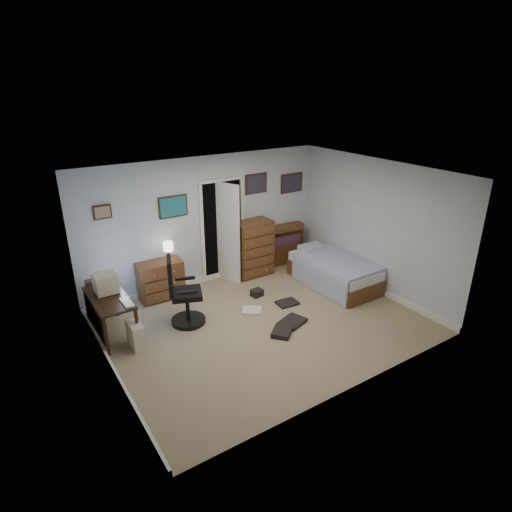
{
  "coord_description": "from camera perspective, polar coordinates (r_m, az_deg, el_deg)",
  "views": [
    {
      "loc": [
        -3.48,
        -5.14,
        3.78
      ],
      "look_at": [
        0.06,
        0.3,
        1.1
      ],
      "focal_mm": 30.0,
      "sensor_mm": 36.0,
      "label": 1
    }
  ],
  "objects": [
    {
      "name": "wall_posters",
      "position": [
        8.44,
        -3.32,
        8.47
      ],
      "size": [
        4.38,
        0.04,
        0.6
      ],
      "color": "#331E11",
      "rests_on": "floor"
    },
    {
      "name": "doorway",
      "position": [
        8.79,
        -5.42,
        3.93
      ],
      "size": [
        0.96,
        1.12,
        2.05
      ],
      "color": "black",
      "rests_on": "floor"
    },
    {
      "name": "computer_desk",
      "position": [
        7.09,
        -19.55,
        -6.42
      ],
      "size": [
        0.55,
        1.17,
        0.67
      ],
      "rotation": [
        0.0,
        0.0,
        0.01
      ],
      "color": "black",
      "rests_on": "floor"
    },
    {
      "name": "floor",
      "position": [
        7.27,
        0.93,
        -8.96
      ],
      "size": [
        5.0,
        4.0,
        0.02
      ],
      "primitive_type": "cube",
      "color": "tan",
      "rests_on": "ground"
    },
    {
      "name": "headboard_bookcase",
      "position": [
        9.35,
        3.55,
        1.66
      ],
      "size": [
        0.99,
        0.31,
        0.88
      ],
      "rotation": [
        0.0,
        0.0,
        -0.06
      ],
      "color": "brown",
      "rests_on": "floor"
    },
    {
      "name": "media_stack",
      "position": [
        7.73,
        -20.93,
        -5.46
      ],
      "size": [
        0.15,
        0.15,
        0.71
      ],
      "primitive_type": "cube",
      "rotation": [
        0.0,
        0.0,
        0.05
      ],
      "color": "maroon",
      "rests_on": "floor"
    },
    {
      "name": "crt_monitor",
      "position": [
        7.1,
        -19.4,
        -3.45
      ],
      "size": [
        0.35,
        0.33,
        0.32
      ],
      "rotation": [
        0.0,
        0.0,
        0.01
      ],
      "color": "beige",
      "rests_on": "computer_desk"
    },
    {
      "name": "office_chair",
      "position": [
        7.15,
        -9.73,
        -5.61
      ],
      "size": [
        0.74,
        0.74,
        1.18
      ],
      "rotation": [
        0.0,
        0.0,
        -0.37
      ],
      "color": "black",
      "rests_on": "floor"
    },
    {
      "name": "keyboard",
      "position": [
        6.76,
        -16.85,
        -5.92
      ],
      "size": [
        0.14,
        0.36,
        0.02
      ],
      "primitive_type": "cube",
      "rotation": [
        0.0,
        0.0,
        0.01
      ],
      "color": "beige",
      "rests_on": "computer_desk"
    },
    {
      "name": "pc_tower",
      "position": [
        6.83,
        -15.72,
        -10.12
      ],
      "size": [
        0.19,
        0.38,
        0.4
      ],
      "rotation": [
        0.0,
        0.0,
        0.01
      ],
      "color": "beige",
      "rests_on": "floor"
    },
    {
      "name": "tall_dresser",
      "position": [
        8.78,
        -0.46,
        1.05
      ],
      "size": [
        0.79,
        0.47,
        1.16
      ],
      "primitive_type": "cube",
      "rotation": [
        0.0,
        0.0,
        0.01
      ],
      "color": "brown",
      "rests_on": "floor"
    },
    {
      "name": "table_lamp",
      "position": [
        7.9,
        -11.63,
        1.2
      ],
      "size": [
        0.19,
        0.19,
        0.35
      ],
      "rotation": [
        0.0,
        0.0,
        -0.04
      ],
      "color": "gold",
      "rests_on": "low_dresser"
    },
    {
      "name": "bed",
      "position": [
        8.57,
        10.28,
        -1.99
      ],
      "size": [
        1.0,
        1.85,
        0.6
      ],
      "rotation": [
        0.0,
        0.0,
        -0.0
      ],
      "color": "brown",
      "rests_on": "floor"
    },
    {
      "name": "low_dresser",
      "position": [
        8.08,
        -12.6,
        -3.18
      ],
      "size": [
        0.83,
        0.44,
        0.72
      ],
      "primitive_type": "cube",
      "rotation": [
        0.0,
        0.0,
        -0.04
      ],
      "color": "brown",
      "rests_on": "floor"
    },
    {
      "name": "floor_clutter",
      "position": [
        7.44,
        2.76,
        -7.82
      ],
      "size": [
        1.12,
        1.64,
        0.13
      ],
      "rotation": [
        0.0,
        0.0,
        0.14
      ],
      "color": "black",
      "rests_on": "floor"
    }
  ]
}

